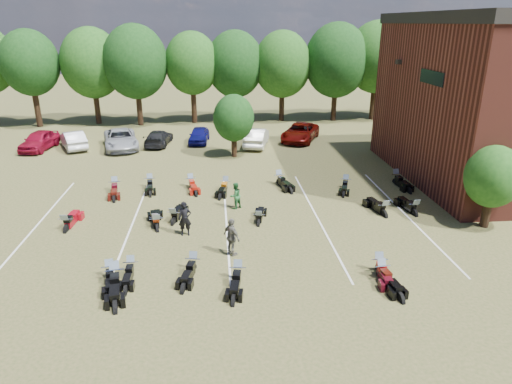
{
  "coord_description": "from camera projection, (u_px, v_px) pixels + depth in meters",
  "views": [
    {
      "loc": [
        -3.41,
        -19.71,
        10.08
      ],
      "look_at": [
        -1.29,
        4.0,
        1.2
      ],
      "focal_mm": 32.0,
      "sensor_mm": 36.0,
      "label": 1
    }
  ],
  "objects": [
    {
      "name": "car_5",
      "position": [
        256.0,
        137.0,
        39.26
      ],
      "size": [
        2.69,
        5.03,
        1.57
      ],
      "primitive_type": "imported",
      "rotation": [
        0.0,
        0.0,
        2.92
      ],
      "color": "#A9A9A5",
      "rests_on": "ground"
    },
    {
      "name": "car_3",
      "position": [
        159.0,
        138.0,
        39.67
      ],
      "size": [
        2.34,
        4.64,
        1.29
      ],
      "primitive_type": "imported",
      "rotation": [
        0.0,
        0.0,
        3.02
      ],
      "color": "black",
      "rests_on": "ground"
    },
    {
      "name": "car_1",
      "position": [
        73.0,
        140.0,
        38.58
      ],
      "size": [
        3.35,
        4.78,
        1.49
      ],
      "primitive_type": "imported",
      "rotation": [
        0.0,
        0.0,
        3.58
      ],
      "color": "silver",
      "rests_on": "ground"
    },
    {
      "name": "car_6",
      "position": [
        300.0,
        132.0,
        41.07
      ],
      "size": [
        4.59,
        6.1,
        1.54
      ],
      "primitive_type": "imported",
      "rotation": [
        0.0,
        0.0,
        -0.42
      ],
      "color": "#580805",
      "rests_on": "ground"
    },
    {
      "name": "parking_lines",
      "position": [
        226.0,
        220.0,
        24.75
      ],
      "size": [
        20.1,
        14.0,
        0.01
      ],
      "color": "silver",
      "rests_on": "ground"
    },
    {
      "name": "motorcycle_9",
      "position": [
        156.0,
        227.0,
        23.95
      ],
      "size": [
        0.74,
        2.04,
        1.12
      ],
      "primitive_type": null,
      "rotation": [
        0.0,
        0.0,
        3.19
      ],
      "color": "black",
      "rests_on": "ground"
    },
    {
      "name": "motorcycle_4",
      "position": [
        238.0,
        280.0,
        18.97
      ],
      "size": [
        1.06,
        2.33,
        1.25
      ],
      "primitive_type": null,
      "rotation": [
        0.0,
        0.0,
        -0.16
      ],
      "color": "black",
      "rests_on": "ground"
    },
    {
      "name": "motorcycle_19",
      "position": [
        345.0,
        188.0,
        29.54
      ],
      "size": [
        1.38,
        2.31,
        1.23
      ],
      "primitive_type": null,
      "rotation": [
        0.0,
        0.0,
        -0.33
      ],
      "color": "black",
      "rests_on": "ground"
    },
    {
      "name": "motorcycle_16",
      "position": [
        150.0,
        187.0,
        29.65
      ],
      "size": [
        1.0,
        2.33,
        1.26
      ],
      "primitive_type": null,
      "rotation": [
        0.0,
        0.0,
        0.13
      ],
      "color": "black",
      "rests_on": "ground"
    },
    {
      "name": "motorcycle_0",
      "position": [
        132.0,
        274.0,
        19.47
      ],
      "size": [
        0.68,
        2.05,
        1.14
      ],
      "primitive_type": null,
      "rotation": [
        0.0,
        0.0,
        0.01
      ],
      "color": "black",
      "rests_on": "ground"
    },
    {
      "name": "person_black",
      "position": [
        185.0,
        219.0,
        22.72
      ],
      "size": [
        0.68,
        0.47,
        1.78
      ],
      "primitive_type": "imported",
      "rotation": [
        0.0,
        0.0,
        0.07
      ],
      "color": "black",
      "rests_on": "ground"
    },
    {
      "name": "motorcycle_6",
      "position": [
        378.0,
        272.0,
        19.61
      ],
      "size": [
        0.88,
        2.29,
        1.25
      ],
      "primitive_type": null,
      "rotation": [
        0.0,
        0.0,
        -0.08
      ],
      "color": "#400911",
      "rests_on": "ground"
    },
    {
      "name": "motorcycle_5",
      "position": [
        381.0,
        279.0,
        19.08
      ],
      "size": [
        0.97,
        2.3,
        1.25
      ],
      "primitive_type": null,
      "rotation": [
        0.0,
        0.0,
        0.12
      ],
      "color": "black",
      "rests_on": "ground"
    },
    {
      "name": "ground",
      "position": [
        290.0,
        243.0,
        22.2
      ],
      "size": [
        160.0,
        160.0,
        0.0
      ],
      "primitive_type": "plane",
      "color": "brown",
      "rests_on": "ground"
    },
    {
      "name": "person_green",
      "position": [
        235.0,
        196.0,
        26.05
      ],
      "size": [
        0.96,
        0.94,
        1.56
      ],
      "primitive_type": "imported",
      "rotation": [
        0.0,
        0.0,
        3.82
      ],
      "color": "#266531",
      "rests_on": "ground"
    },
    {
      "name": "young_tree_near_building",
      "position": [
        493.0,
        177.0,
        23.05
      ],
      "size": [
        2.8,
        2.8,
        4.16
      ],
      "color": "black",
      "rests_on": "ground"
    },
    {
      "name": "car_7",
      "position": [
        393.0,
        132.0,
        41.48
      ],
      "size": [
        2.67,
        5.06,
        1.4
      ],
      "primitive_type": "imported",
      "rotation": [
        0.0,
        0.0,
        2.99
      ],
      "color": "#3C3D42",
      "rests_on": "ground"
    },
    {
      "name": "motorcycle_14",
      "position": [
        116.0,
        191.0,
        28.93
      ],
      "size": [
        1.11,
        2.48,
        1.34
      ],
      "primitive_type": null,
      "rotation": [
        0.0,
        0.0,
        0.15
      ],
      "color": "#400C09",
      "rests_on": "ground"
    },
    {
      "name": "car_0",
      "position": [
        39.0,
        140.0,
        38.17
      ],
      "size": [
        2.45,
        4.85,
        1.58
      ],
      "primitive_type": "imported",
      "rotation": [
        0.0,
        0.0,
        -0.13
      ],
      "color": "maroon",
      "rests_on": "ground"
    },
    {
      "name": "motorcycle_10",
      "position": [
        174.0,
        223.0,
        24.33
      ],
      "size": [
        1.25,
        2.42,
        1.29
      ],
      "primitive_type": null,
      "rotation": [
        0.0,
        0.0,
        2.91
      ],
      "color": "black",
      "rests_on": "ground"
    },
    {
      "name": "motorcycle_2",
      "position": [
        111.0,
        279.0,
        19.08
      ],
      "size": [
        1.11,
        2.25,
        1.2
      ],
      "primitive_type": null,
      "rotation": [
        0.0,
        0.0,
        0.2
      ],
      "color": "black",
      "rests_on": "ground"
    },
    {
      "name": "car_4",
      "position": [
        199.0,
        135.0,
        40.44
      ],
      "size": [
        1.96,
        4.1,
        1.35
      ],
      "primitive_type": "imported",
      "rotation": [
        0.0,
        0.0,
        -0.09
      ],
      "color": "#0B0C53",
      "rests_on": "ground"
    },
    {
      "name": "motorcycle_11",
      "position": [
        259.0,
        225.0,
        24.19
      ],
      "size": [
        1.06,
        2.2,
        1.18
      ],
      "primitive_type": null,
      "rotation": [
        0.0,
        0.0,
        2.95
      ],
      "color": "black",
      "rests_on": "ground"
    },
    {
      "name": "motorcycle_13",
      "position": [
        414.0,
        215.0,
        25.43
      ],
      "size": [
        1.03,
        2.45,
        1.33
      ],
      "primitive_type": null,
      "rotation": [
        0.0,
        0.0,
        3.26
      ],
      "color": "black",
      "rests_on": "ground"
    },
    {
      "name": "motorcycle_1",
      "position": [
        116.0,
        285.0,
        18.67
      ],
      "size": [
        1.24,
        2.61,
        1.4
      ],
      "primitive_type": null,
      "rotation": [
        0.0,
        0.0,
        0.18
      ],
      "color": "black",
      "rests_on": "ground"
    },
    {
      "name": "motorcycle_3",
      "position": [
        193.0,
        271.0,
        19.69
      ],
      "size": [
        1.14,
        2.28,
        1.22
      ],
      "primitive_type": null,
      "rotation": [
        0.0,
        0.0,
        -0.21
      ],
      "color": "black",
      "rests_on": "ground"
    },
    {
      "name": "motorcycle_15",
      "position": [
        191.0,
        187.0,
        29.69
      ],
      "size": [
        1.18,
        2.33,
        1.24
      ],
      "primitive_type": null,
      "rotation": [
        0.0,
        0.0,
        0.22
      ],
      "color": "maroon",
      "rests_on": "ground"
    },
    {
      "name": "motorcycle_8",
      "position": [
        157.0,
        230.0,
        23.58
      ],
      "size": [
        1.21,
        2.42,
        1.29
      ],
      "primitive_type": null,
      "rotation": [
        0.0,
        0.0,
        3.36
      ],
      "color": "black",
      "rests_on": "ground"
    },
    {
      "name": "person_grey",
      "position": [
        232.0,
        237.0,
        20.74
      ],
      "size": [
        0.99,
        1.12,
        1.82
      ],
      "primitive_type": "imported",
      "rotation": [
        0.0,
        0.0,
        2.22
      ],
      "color": "#5C594F",
      "rests_on": "ground"
    },
    {
      "name": "car_2",
      "position": [
        121.0,
        139.0,
        38.57
      ],
      "size": [
        3.92,
        6.16,
        1.58
      ],
      "primitive_type": "imported",
      "rotation": [
        0.0,
        0.0,
        0.24
      ],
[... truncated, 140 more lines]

